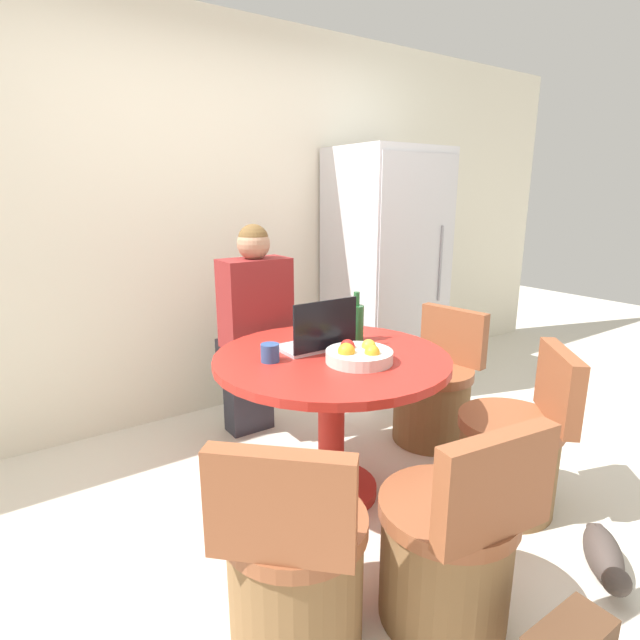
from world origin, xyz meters
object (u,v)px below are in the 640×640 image
chair_near_camera (449,552)px  fruit_bowl (359,355)px  refrigerator (385,273)px  dining_table (332,389)px  chair_near_left_corner (295,570)px  cat (604,556)px  chair_near_right_corner (511,455)px  laptop (318,338)px  person_seated (253,326)px  bottle (356,322)px  chair_right_side (433,397)px

chair_near_camera → fruit_bowl: (0.15, 0.71, 0.50)m
fruit_bowl → refrigerator: bearing=44.2°
dining_table → chair_near_left_corner: size_ratio=1.40×
dining_table → cat: (0.57, -1.08, -0.49)m
dining_table → chair_near_right_corner: (0.65, -0.58, -0.29)m
fruit_bowl → laptop: bearing=99.8°
person_seated → bottle: person_seated is taller
laptop → chair_right_side: bearing=-178.9°
refrigerator → chair_near_left_corner: (-1.81, -1.61, -0.63)m
person_seated → fruit_bowl: size_ratio=4.31×
chair_near_camera → fruit_bowl: fruit_bowl is taller
person_seated → refrigerator: bearing=-171.2°
person_seated → laptop: 0.69m
refrigerator → cat: size_ratio=4.77×
refrigerator → person_seated: refrigerator is taller
laptop → dining_table: bearing=93.5°
laptop → cat: (0.58, -1.18, -0.72)m
refrigerator → dining_table: size_ratio=1.60×
person_seated → fruit_bowl: (0.06, -0.94, 0.06)m
cat → dining_table: bearing=-101.3°
chair_right_side → fruit_bowl: size_ratio=2.63×
chair_right_side → person_seated: 1.19m
chair_near_left_corner → fruit_bowl: size_ratio=2.63×
chair_near_right_corner → person_seated: 1.58m
fruit_bowl → cat: fruit_bowl is taller
chair_near_camera → bottle: (0.36, 0.98, 0.57)m
dining_table → laptop: (-0.01, 0.10, 0.24)m
chair_near_right_corner → fruit_bowl: 0.90m
chair_near_camera → chair_near_right_corner: same height
chair_near_left_corner → person_seated: size_ratio=0.61×
chair_near_left_corner → chair_right_side: bearing=-109.0°
chair_near_camera → laptop: 1.11m
bottle → cat: bearing=-74.5°
chair_near_right_corner → laptop: laptop is taller
cat → chair_near_camera: bearing=-56.7°
chair_near_right_corner → cat: (-0.08, -0.50, -0.20)m
refrigerator → chair_near_right_corner: 1.77m
person_seated → chair_near_camera: bearing=86.7°
dining_table → bottle: bottle is taller
refrigerator → cat: bearing=-107.0°
dining_table → chair_near_right_corner: 0.92m
chair_near_right_corner → person_seated: person_seated is taller
chair_near_camera → chair_near_right_corner: (0.77, 0.29, 0.00)m
cat → chair_near_left_corner: bearing=-60.3°
chair_near_camera → cat: size_ratio=2.12×
dining_table → fruit_bowl: 0.27m
chair_near_left_corner → chair_right_side: size_ratio=1.00×
refrigerator → chair_right_side: 1.12m
dining_table → person_seated: (-0.02, 0.79, 0.15)m
chair_near_camera → chair_near_left_corner: bearing=-18.2°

